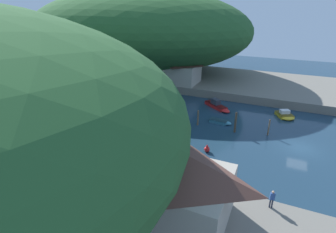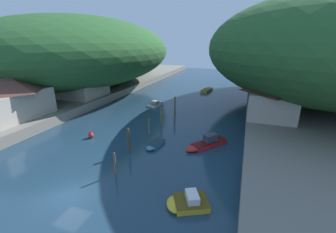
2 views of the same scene
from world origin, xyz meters
name	(u,v)px [view 1 (image 1 of 2)]	position (x,y,z in m)	size (l,w,h in m)	color
water_surface	(111,112)	(0.00, 30.00, 0.00)	(130.00, 130.00, 0.00)	#1E384C
right_bank	(169,75)	(25.12, 30.00, 0.78)	(22.00, 120.00, 1.55)	slate
hillside_right	(135,30)	(26.22, 40.12, 11.32)	(41.93, 58.70, 19.53)	#285628
waterfront_building	(165,179)	(-19.26, 10.52, 4.90)	(6.81, 10.57, 6.46)	#B2A899
boathouse_shed	(36,147)	(-18.68, 25.19, 3.98)	(8.24, 8.96, 4.68)	gray
right_bank_cottage	(181,69)	(17.45, 23.76, 4.44)	(7.13, 7.59, 5.60)	#B2A899
boat_far_right_bank	(218,106)	(9.55, 13.48, 0.46)	(4.93, 5.70, 1.54)	red
boat_red_skiff	(56,92)	(3.90, 46.58, 0.31)	(2.51, 6.49, 0.63)	gold
boat_moored_right	(101,119)	(-3.64, 29.16, 0.33)	(2.60, 4.40, 1.04)	white
boat_far_upstream	(221,122)	(3.35, 11.34, 0.25)	(1.59, 3.54, 0.52)	teal
boat_cabin_cruiser	(285,115)	(10.07, 2.22, 0.37)	(3.97, 3.41, 1.17)	gold
mooring_post_nearest	(269,127)	(2.09, 4.25, 1.25)	(0.21, 0.21, 2.50)	brown
mooring_post_second	(236,122)	(1.15, 8.78, 1.59)	(0.31, 0.31, 3.16)	#4C3D2D
mooring_post_middle	(198,118)	(1.24, 14.50, 1.25)	(0.26, 0.26, 2.49)	brown
mooring_post_fourth	(173,112)	(1.44, 18.72, 1.45)	(0.26, 0.26, 2.88)	brown
mooring_post_farthest	(148,104)	(2.09, 23.66, 1.81)	(0.30, 0.30, 3.60)	brown
channel_buoy_near	(207,149)	(-5.99, 10.87, 0.42)	(0.73, 0.73, 1.09)	red
person_on_quay	(148,175)	(-16.50, 13.55, 2.53)	(0.34, 0.43, 1.69)	#282D3D
person_by_boathouse	(272,198)	(-15.05, 2.73, 2.53)	(0.32, 0.43, 1.69)	#282D3D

